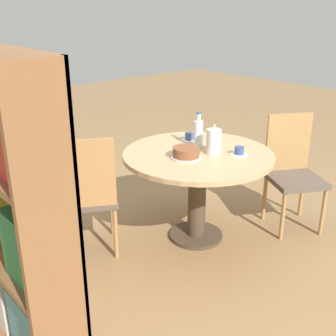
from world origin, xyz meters
TOP-DOWN VIEW (x-y plane):
  - ground_plane at (0.00, 0.00)m, footprint 14.00×14.00m
  - dining_table at (0.00, 0.00)m, footprint 1.17×1.17m
  - chair_a at (0.37, 0.78)m, footprint 0.57×0.57m
  - chair_b at (-0.37, -0.78)m, footprint 0.57×0.57m
  - bookshelf at (-0.16, 1.54)m, footprint 1.06×0.28m
  - coffee_pot at (-0.09, -0.08)m, footprint 0.11×0.11m
  - water_bottle at (0.10, -0.10)m, footprint 0.07×0.07m
  - cake_main at (-0.02, 0.15)m, footprint 0.23×0.23m
  - cup_a at (-0.24, -0.20)m, footprint 0.13×0.13m
  - cup_b at (0.28, -0.17)m, footprint 0.13×0.13m

SIDE VIEW (x-z plane):
  - ground_plane at x=0.00m, z-range 0.00..0.00m
  - chair_a at x=0.37m, z-range 0.02..0.99m
  - chair_b at x=-0.37m, z-range 0.02..0.99m
  - dining_table at x=0.00m, z-range 0.22..0.97m
  - cup_a at x=-0.24m, z-range 0.74..0.81m
  - cup_b at x=0.28m, z-range 0.74..0.81m
  - cake_main at x=-0.02m, z-range 0.74..0.83m
  - bookshelf at x=-0.16m, z-range 0.00..1.64m
  - coffee_pot at x=-0.09m, z-range 0.74..0.96m
  - water_bottle at x=0.10m, z-range 0.72..1.01m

